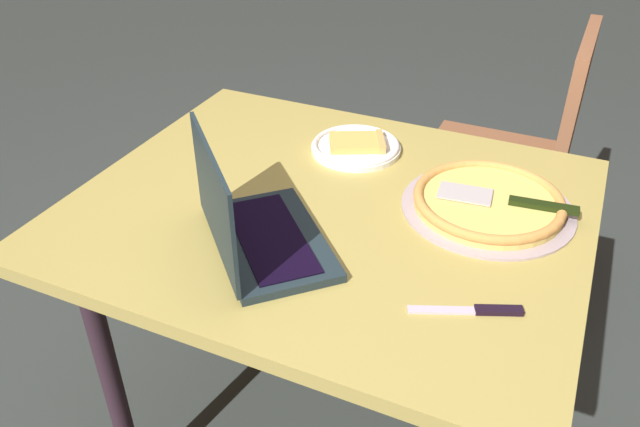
% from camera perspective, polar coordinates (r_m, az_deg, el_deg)
% --- Properties ---
extents(ground_plane, '(12.00, 12.00, 0.00)m').
position_cam_1_polar(ground_plane, '(1.92, 0.63, -18.30)').
color(ground_plane, '#333936').
extents(dining_table, '(1.11, 0.92, 0.75)m').
position_cam_1_polar(dining_table, '(1.45, 0.79, -1.64)').
color(dining_table, '#AA9549').
rests_on(dining_table, ground_plane).
extents(laptop, '(0.38, 0.38, 0.24)m').
position_cam_1_polar(laptop, '(1.25, -6.21, -1.15)').
color(laptop, '#1C2A30').
rests_on(laptop, dining_table).
extents(pizza_plate, '(0.23, 0.23, 0.04)m').
position_cam_1_polar(pizza_plate, '(1.61, 3.29, 6.06)').
color(pizza_plate, white).
rests_on(pizza_plate, dining_table).
extents(pizza_tray, '(0.37, 0.37, 0.04)m').
position_cam_1_polar(pizza_tray, '(1.43, 14.89, 1.01)').
color(pizza_tray, '#A9979C').
rests_on(pizza_tray, dining_table).
extents(table_knife, '(0.19, 0.09, 0.01)m').
position_cam_1_polar(table_knife, '(1.16, 13.93, -8.43)').
color(table_knife, '#C2B1C4').
rests_on(table_knife, dining_table).
extents(chair_near, '(0.46, 0.46, 0.93)m').
position_cam_1_polar(chair_near, '(2.20, 17.61, 5.43)').
color(chair_near, brown).
rests_on(chair_near, ground_plane).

